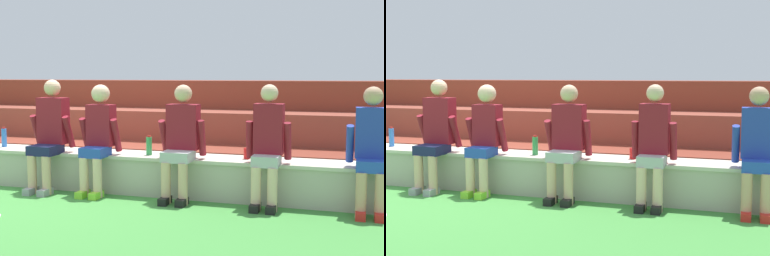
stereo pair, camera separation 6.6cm
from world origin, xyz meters
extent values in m
plane|color=#428E3D|center=(0.00, 0.00, 0.00)|extent=(80.00, 80.00, 0.00)
cube|color=#B7AF9E|center=(0.00, 0.26, 0.24)|extent=(9.13, 0.51, 0.48)
cube|color=beige|center=(0.00, 0.26, 0.46)|extent=(9.17, 0.55, 0.04)
cube|color=brown|center=(0.00, 1.16, 0.23)|extent=(11.28, 0.79, 0.45)
cube|color=brown|center=(0.00, 1.95, 0.45)|extent=(11.28, 0.79, 0.91)
cube|color=brown|center=(0.00, 2.74, 0.68)|extent=(11.28, 0.79, 1.36)
cylinder|color=#DBAD89|center=(-0.14, -0.25, 0.24)|extent=(0.11, 0.11, 0.48)
cylinder|color=#DBAD89|center=(0.06, -0.25, 0.24)|extent=(0.11, 0.11, 0.48)
cube|color=#99999E|center=(-0.14, -0.29, 0.04)|extent=(0.10, 0.22, 0.08)
cube|color=#99999E|center=(0.06, -0.29, 0.04)|extent=(0.10, 0.22, 0.08)
cube|color=#191E47|center=(-0.04, -0.10, 0.53)|extent=(0.33, 0.36, 0.12)
cube|color=maroon|center=(-0.04, 0.09, 0.88)|extent=(0.37, 0.20, 0.59)
sphere|color=#DBAD89|center=(-0.04, 0.09, 1.30)|extent=(0.21, 0.21, 0.21)
cylinder|color=maroon|center=(-0.27, 0.07, 0.75)|extent=(0.08, 0.23, 0.42)
cylinder|color=maroon|center=(0.19, 0.07, 0.75)|extent=(0.08, 0.23, 0.42)
cylinder|color=beige|center=(0.55, -0.20, 0.24)|extent=(0.11, 0.11, 0.48)
cylinder|color=beige|center=(0.73, -0.20, 0.24)|extent=(0.11, 0.11, 0.48)
cube|color=#8CD833|center=(0.55, -0.24, 0.04)|extent=(0.10, 0.22, 0.08)
cube|color=#8CD833|center=(0.73, -0.24, 0.04)|extent=(0.10, 0.22, 0.08)
cube|color=#2347B2|center=(0.64, -0.07, 0.53)|extent=(0.29, 0.31, 0.12)
cube|color=maroon|center=(0.64, 0.09, 0.84)|extent=(0.33, 0.20, 0.51)
sphere|color=beige|center=(0.64, 0.09, 1.23)|extent=(0.23, 0.23, 0.23)
cylinder|color=maroon|center=(0.43, 0.07, 0.73)|extent=(0.08, 0.22, 0.42)
cylinder|color=maroon|center=(0.85, 0.07, 0.73)|extent=(0.08, 0.22, 0.42)
cylinder|color=#DBAD89|center=(1.61, -0.21, 0.24)|extent=(0.11, 0.11, 0.48)
cylinder|color=#DBAD89|center=(1.81, -0.21, 0.24)|extent=(0.11, 0.11, 0.48)
cube|color=black|center=(1.61, -0.25, 0.04)|extent=(0.10, 0.22, 0.08)
cube|color=black|center=(1.81, -0.25, 0.04)|extent=(0.10, 0.22, 0.08)
cube|color=#B2B2B7|center=(1.71, -0.08, 0.53)|extent=(0.33, 0.32, 0.12)
cube|color=maroon|center=(1.71, 0.11, 0.85)|extent=(0.37, 0.20, 0.53)
sphere|color=#DBAD89|center=(1.71, 0.11, 1.24)|extent=(0.21, 0.21, 0.21)
cylinder|color=maroon|center=(1.47, 0.09, 0.73)|extent=(0.08, 0.24, 0.42)
cylinder|color=maroon|center=(1.94, 0.09, 0.73)|extent=(0.08, 0.17, 0.43)
cylinder|color=beige|center=(2.64, -0.20, 0.24)|extent=(0.11, 0.11, 0.48)
cylinder|color=beige|center=(2.81, -0.20, 0.24)|extent=(0.11, 0.11, 0.48)
cube|color=black|center=(2.64, -0.24, 0.04)|extent=(0.10, 0.22, 0.08)
cube|color=black|center=(2.81, -0.24, 0.04)|extent=(0.10, 0.22, 0.08)
cube|color=#B2B2B7|center=(2.73, -0.07, 0.53)|extent=(0.29, 0.31, 0.12)
cube|color=maroon|center=(2.73, 0.07, 0.87)|extent=(0.32, 0.20, 0.56)
sphere|color=beige|center=(2.73, 0.07, 1.26)|extent=(0.19, 0.19, 0.19)
cylinder|color=maroon|center=(2.51, 0.05, 0.74)|extent=(0.08, 0.14, 0.43)
cylinder|color=maroon|center=(2.94, 0.05, 0.74)|extent=(0.08, 0.18, 0.43)
cylinder|color=tan|center=(3.72, -0.17, 0.24)|extent=(0.11, 0.11, 0.48)
cylinder|color=tan|center=(3.90, -0.17, 0.24)|extent=(0.11, 0.11, 0.48)
cube|color=red|center=(3.72, -0.21, 0.04)|extent=(0.10, 0.22, 0.08)
cube|color=red|center=(3.90, -0.21, 0.04)|extent=(0.10, 0.22, 0.08)
cube|color=#2347B2|center=(3.81, -0.06, 0.53)|extent=(0.30, 0.28, 0.12)
cube|color=#23389E|center=(3.81, 0.11, 0.85)|extent=(0.34, 0.20, 0.54)
sphere|color=tan|center=(3.81, 0.11, 1.24)|extent=(0.20, 0.20, 0.20)
cylinder|color=#23389E|center=(3.59, 0.09, 0.73)|extent=(0.08, 0.21, 0.42)
cylinder|color=green|center=(1.23, 0.20, 0.59)|extent=(0.07, 0.07, 0.22)
cylinder|color=red|center=(1.23, 0.20, 0.71)|extent=(0.04, 0.04, 0.02)
cylinder|color=blue|center=(-0.93, 0.27, 0.61)|extent=(0.07, 0.07, 0.25)
cylinder|color=red|center=(-0.93, 0.27, 0.74)|extent=(0.04, 0.04, 0.02)
cylinder|color=red|center=(2.44, 0.28, 0.54)|extent=(0.08, 0.08, 0.13)
camera|label=1|loc=(3.63, -5.61, 1.47)|focal=48.20mm
camera|label=2|loc=(3.69, -5.59, 1.47)|focal=48.20mm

